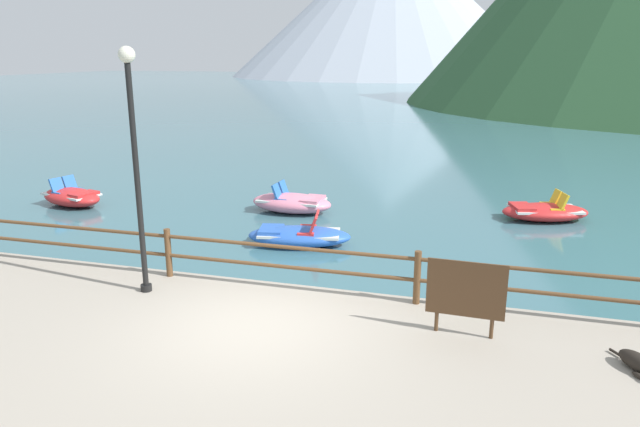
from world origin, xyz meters
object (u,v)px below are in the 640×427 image
at_px(sign_board, 466,290).
at_px(pedal_boat_2, 72,197).
at_px(pedal_boat_1, 299,235).
at_px(pedal_boat_3, 292,202).
at_px(lamp_post, 135,150).
at_px(pedal_boat_0, 545,211).

distance_m(sign_board, pedal_boat_2, 13.71).
distance_m(pedal_boat_1, pedal_boat_3, 3.15).
height_order(pedal_boat_2, pedal_boat_3, pedal_boat_3).
relative_size(lamp_post, pedal_boat_1, 1.59).
relative_size(pedal_boat_1, pedal_boat_3, 1.09).
relative_size(pedal_boat_0, pedal_boat_2, 1.10).
bearing_deg(pedal_boat_3, sign_board, -54.96).
bearing_deg(pedal_boat_2, pedal_boat_1, -12.66).
bearing_deg(pedal_boat_2, lamp_post, -43.72).
relative_size(lamp_post, pedal_boat_2, 1.78).
bearing_deg(lamp_post, pedal_boat_3, 87.25).
height_order(lamp_post, pedal_boat_0, lamp_post).
relative_size(pedal_boat_0, pedal_boat_1, 0.98).
height_order(pedal_boat_1, pedal_boat_2, pedal_boat_2).
distance_m(lamp_post, pedal_boat_0, 11.64).
bearing_deg(pedal_boat_2, pedal_boat_3, 9.47).
bearing_deg(sign_board, pedal_boat_1, 131.94).
relative_size(lamp_post, pedal_boat_0, 1.62).
height_order(lamp_post, pedal_boat_2, lamp_post).
height_order(pedal_boat_0, pedal_boat_3, pedal_boat_3).
xyz_separation_m(pedal_boat_1, pedal_boat_3, (-1.15, 2.93, 0.04)).
distance_m(sign_board, pedal_boat_0, 8.89).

